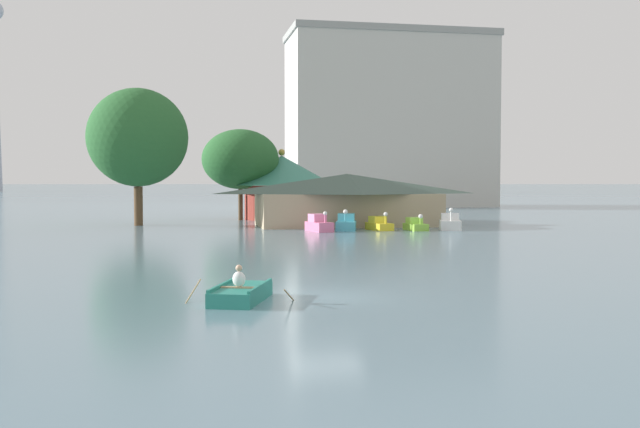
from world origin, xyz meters
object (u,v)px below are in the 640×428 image
object	(u,v)px
green_roof_pavilion	(282,182)
shoreline_tree_tall_left	(138,138)
boathouse	(347,198)
pedal_boat_cyan	(346,224)
pedal_boat_pink	(319,224)
background_building_block	(390,120)
pedal_boat_yellow	(379,224)
pedal_boat_lime	(415,225)
rowboat_with_rower	(241,293)
shoreline_tree_mid	(240,159)
pedal_boat_white	(450,223)

from	to	relation	value
green_roof_pavilion	shoreline_tree_tall_left	bearing A→B (deg)	-150.41
boathouse	green_roof_pavilion	world-z (taller)	green_roof_pavilion
pedal_boat_cyan	green_roof_pavilion	world-z (taller)	green_roof_pavilion
pedal_boat_pink	background_building_block	world-z (taller)	background_building_block
pedal_boat_yellow	pedal_boat_lime	bearing A→B (deg)	59.65
boathouse	shoreline_tree_tall_left	distance (m)	19.79
pedal_boat_yellow	boathouse	distance (m)	6.50
pedal_boat_yellow	pedal_boat_lime	xyz separation A→B (m)	(2.81, -1.01, -0.02)
pedal_boat_lime	background_building_block	world-z (taller)	background_building_block
pedal_boat_pink	shoreline_tree_tall_left	bearing A→B (deg)	-139.71
pedal_boat_lime	background_building_block	bearing A→B (deg)	159.65
pedal_boat_yellow	background_building_block	world-z (taller)	background_building_block
rowboat_with_rower	pedal_boat_cyan	xyz separation A→B (m)	(11.43, 33.91, 0.28)
background_building_block	rowboat_with_rower	bearing A→B (deg)	-109.40
pedal_boat_pink	pedal_boat_lime	size ratio (longest dim) A/B	1.28
pedal_boat_pink	shoreline_tree_mid	bearing A→B (deg)	-178.67
pedal_boat_pink	pedal_boat_cyan	size ratio (longest dim) A/B	1.02
pedal_boat_pink	pedal_boat_yellow	size ratio (longest dim) A/B	1.04
pedal_boat_yellow	boathouse	bearing A→B (deg)	-178.45
pedal_boat_white	boathouse	size ratio (longest dim) A/B	0.16
background_building_block	pedal_boat_yellow	bearing A→B (deg)	-107.20
pedal_boat_lime	shoreline_tree_tall_left	world-z (taller)	shoreline_tree_tall_left
shoreline_tree_tall_left	boathouse	bearing A→B (deg)	-12.53
pedal_boat_cyan	shoreline_tree_tall_left	xyz separation A→B (m)	(-17.10, 9.98, 7.43)
pedal_boat_cyan	pedal_boat_yellow	distance (m)	2.75
pedal_boat_white	shoreline_tree_mid	size ratio (longest dim) A/B	0.29
pedal_boat_white	pedal_boat_cyan	bearing A→B (deg)	-81.79
rowboat_with_rower	shoreline_tree_tall_left	bearing A→B (deg)	27.03
pedal_boat_pink	background_building_block	bearing A→B (deg)	144.88
pedal_boat_yellow	shoreline_tree_tall_left	xyz separation A→B (m)	(-19.85, 10.17, 7.52)
pedal_boat_pink	background_building_block	xyz separation A→B (m)	(21.92, 54.70, 13.18)
boathouse	pedal_boat_white	bearing A→B (deg)	-45.14
shoreline_tree_mid	background_building_block	xyz separation A→B (m)	(26.68, 36.45, 7.45)
green_roof_pavilion	shoreline_tree_mid	world-z (taller)	shoreline_tree_mid
boathouse	green_roof_pavilion	size ratio (longest dim) A/B	1.53
pedal_boat_pink	pedal_boat_cyan	xyz separation A→B (m)	(2.45, 0.83, -0.01)
rowboat_with_rower	boathouse	bearing A→B (deg)	1.72
rowboat_with_rower	background_building_block	bearing A→B (deg)	0.27
shoreline_tree_tall_left	background_building_block	distance (m)	57.42
pedal_boat_white	shoreline_tree_tall_left	size ratio (longest dim) A/B	0.22
rowboat_with_rower	shoreline_tree_mid	size ratio (longest dim) A/B	0.42
pedal_boat_yellow	boathouse	size ratio (longest dim) A/B	0.17
pedal_boat_pink	shoreline_tree_tall_left	world-z (taller)	shoreline_tree_tall_left
shoreline_tree_mid	rowboat_with_rower	bearing A→B (deg)	-94.71
boathouse	pedal_boat_lime	bearing A→B (deg)	-59.81
shoreline_tree_mid	pedal_boat_pink	bearing A→B (deg)	-75.38
rowboat_with_rower	pedal_boat_yellow	size ratio (longest dim) A/B	1.30
pedal_boat_yellow	background_building_block	distance (m)	58.13
pedal_boat_yellow	pedal_boat_lime	distance (m)	2.99
rowboat_with_rower	boathouse	world-z (taller)	boathouse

